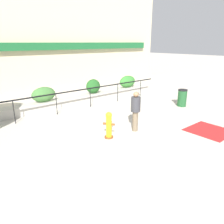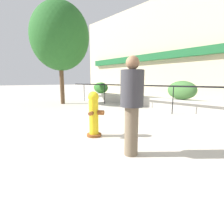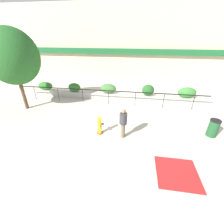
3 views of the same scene
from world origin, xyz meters
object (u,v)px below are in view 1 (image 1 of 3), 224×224
hedge_bush_3 (93,86)px  hedge_bush_4 (127,81)px  hedge_bush_2 (44,94)px  fire_hydrant (109,125)px  pedestrian (136,109)px  trash_bin (182,98)px

hedge_bush_3 → hedge_bush_4: size_ratio=0.70×
hedge_bush_4 → hedge_bush_3: bearing=180.0°
hedge_bush_2 → fire_hydrant: (0.42, -5.18, -0.37)m
hedge_bush_3 → fire_hydrant: bearing=-119.4°
hedge_bush_2 → fire_hydrant: size_ratio=1.25×
hedge_bush_2 → pedestrian: 5.62m
hedge_bush_2 → pedestrian: pedestrian is taller
hedge_bush_2 → pedestrian: bearing=-71.9°
hedge_bush_4 → pedestrian: (-4.65, -5.34, 0.06)m
hedge_bush_3 → hedge_bush_4: bearing=0.0°
hedge_bush_2 → trash_bin: bearing=-33.7°
hedge_bush_2 → hedge_bush_3: (3.34, 0.00, 0.04)m
fire_hydrant → trash_bin: size_ratio=1.07×
hedge_bush_3 → pedestrian: 5.57m
fire_hydrant → pedestrian: pedestrian is taller
hedge_bush_2 → trash_bin: size_ratio=1.34×
hedge_bush_2 → trash_bin: (6.66, -4.44, -0.41)m
pedestrian → trash_bin: pedestrian is taller
hedge_bush_2 → hedge_bush_4: size_ratio=0.97×
hedge_bush_3 → trash_bin: size_ratio=0.98×
hedge_bush_2 → hedge_bush_4: (6.40, 0.00, 0.01)m
hedge_bush_2 → hedge_bush_3: 3.34m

